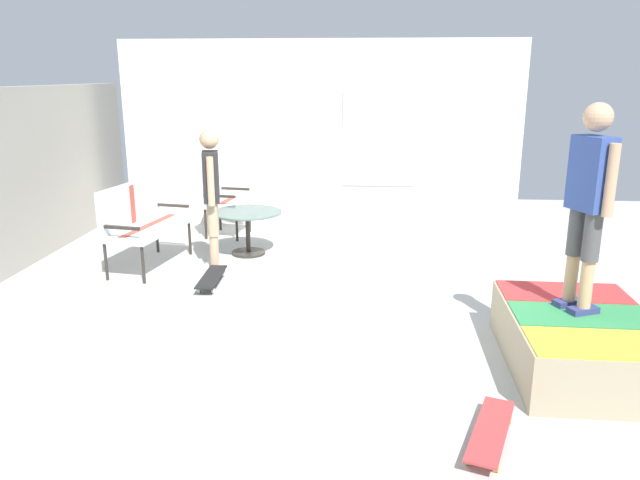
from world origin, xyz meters
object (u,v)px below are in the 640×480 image
patio_chair_near_house (220,194)px  skateboard_by_bench (212,277)px  patio_bench (140,217)px  skateboard_spare (491,431)px  skate_ramp (583,341)px  person_watching (212,190)px  person_skater (589,194)px  patio_table (248,224)px

patio_chair_near_house → skateboard_by_bench: size_ratio=1.27×
patio_bench → skateboard_spare: (-3.45, -3.53, -0.53)m
skate_ramp → person_watching: bearing=57.4°
patio_chair_near_house → person_skater: person_skater is taller
patio_chair_near_house → person_skater: (-3.77, -3.80, 0.78)m
skateboard_spare → patio_bench: bearing=45.7°
patio_table → person_watching: (-0.69, 0.28, 0.57)m
person_watching → person_skater: 4.12m
patio_table → person_watching: person_watching is taller
patio_chair_near_house → person_watching: size_ratio=0.61×
patio_chair_near_house → skateboard_spare: (-4.99, -2.92, -0.53)m
skateboard_by_bench → person_watching: bearing=9.7°
skate_ramp → patio_chair_near_house: size_ratio=1.70×
skateboard_spare → patio_chair_near_house: bearing=30.3°
person_skater → skateboard_by_bench: size_ratio=2.02×
patio_bench → patio_table: 1.35m
patio_bench → person_skater: 5.01m
skate_ramp → skateboard_by_bench: size_ratio=2.15×
patio_bench → patio_table: size_ratio=1.47×
person_skater → skateboard_by_bench: (1.62, 3.40, -1.31)m
patio_bench → skateboard_spare: bearing=-134.3°
skate_ramp → skateboard_by_bench: bearing=63.4°
skate_ramp → skateboard_spare: skate_ramp is taller
patio_chair_near_house → skateboard_spare: size_ratio=1.24×
patio_bench → person_skater: person_skater is taller
skate_ramp → person_watching: person_watching is taller
patio_table → person_skater: size_ratio=0.55×
person_watching → skateboard_by_bench: bearing=-170.3°
patio_bench → patio_chair_near_house: (1.54, -0.61, -0.00)m
skate_ramp → patio_table: 4.41m
patio_chair_near_house → skate_ramp: bearing=-135.3°
skateboard_spare → patio_table: bearing=30.0°
skateboard_by_bench → patio_table: bearing=-8.6°
patio_bench → person_watching: (-0.09, -0.92, 0.36)m
patio_chair_near_house → patio_table: (-0.93, -0.58, -0.21)m
person_watching → person_skater: (-2.15, -3.49, 0.42)m
patio_table → skateboard_by_bench: 1.28m
patio_table → skateboard_by_bench: bearing=171.4°
person_skater → patio_table: bearing=48.5°
skate_ramp → skateboard_by_bench: skate_ramp is taller
person_skater → skateboard_by_bench: 3.99m
patio_bench → skate_ramp: bearing=-117.8°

